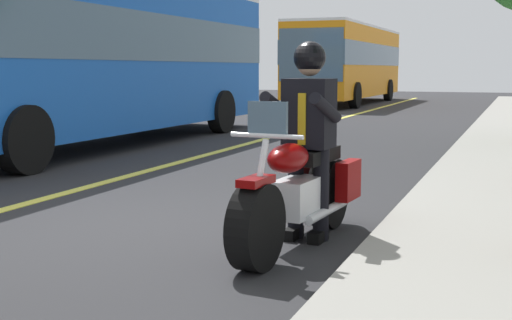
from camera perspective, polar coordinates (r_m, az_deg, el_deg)
name	(u,v)px	position (r m, az deg, el deg)	size (l,w,h in m)	color
ground_plane	(168,226)	(6.58, -7.46, -5.57)	(80.00, 80.00, 0.00)	#28282B
lane_center_stripe	(3,210)	(7.73, -20.58, -3.97)	(60.00, 0.16, 0.01)	#E5DB4C
motorcycle_main	(300,193)	(5.80, 3.71, -2.77)	(2.22, 0.70, 1.26)	black
rider_main	(308,123)	(5.90, 4.44, 3.13)	(0.65, 0.58, 1.74)	black
bus_near	(97,50)	(13.71, -13.28, 9.06)	(11.05, 2.70, 3.30)	blue
bus_far	(348,60)	(29.87, 7.74, 8.35)	(11.05, 2.70, 3.30)	orange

